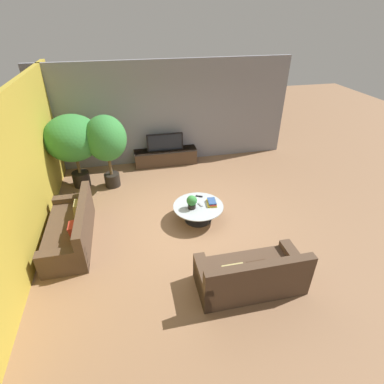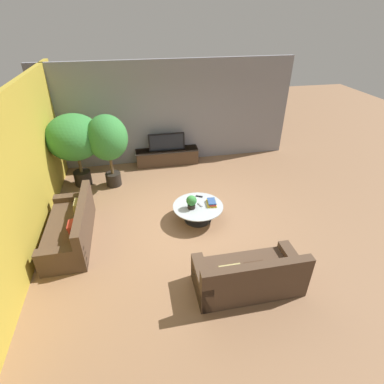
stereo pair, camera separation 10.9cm
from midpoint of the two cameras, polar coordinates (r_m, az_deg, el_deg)
name	(u,v)px [view 1 (the left image)]	position (r m, az deg, el deg)	size (l,w,h in m)	color
ground_plane	(191,218)	(7.02, -0.55, -4.98)	(24.00, 24.00, 0.00)	#8C6647
back_wall_stone	(168,113)	(9.23, -4.91, 14.74)	(7.40, 0.12, 3.00)	gray
side_wall_left	(24,171)	(6.66, -29.73, 3.43)	(0.12, 7.40, 3.00)	gold
media_console	(166,157)	(9.37, -5.37, 6.73)	(1.92, 0.50, 0.47)	#473323
television	(165,142)	(9.18, -5.51, 9.43)	(1.09, 0.13, 0.52)	black
coffee_table	(198,210)	(6.82, 0.74, -3.40)	(1.14, 1.14, 0.38)	black
couch_by_wall	(71,230)	(6.73, -22.41, -6.70)	(0.84, 2.05, 0.84)	#4C3828
couch_near_entry	(251,275)	(5.41, 10.57, -15.33)	(1.83, 0.84, 0.84)	#4C3828
potted_palm_tall	(73,139)	(8.28, -22.15, 9.25)	(1.40, 1.40, 1.96)	black
potted_palm_corner	(106,140)	(7.99, -16.43, 9.41)	(1.04, 1.04, 1.97)	black
potted_plant_tabletop	(192,202)	(6.58, -0.51, -1.85)	(0.23, 0.23, 0.31)	black
book_stack	(212,202)	(6.80, 3.33, -1.99)	(0.26, 0.34, 0.09)	gold
remote_black	(199,196)	(7.06, 0.94, -0.82)	(0.04, 0.16, 0.02)	black
remote_silver	(200,205)	(6.77, 1.12, -2.44)	(0.04, 0.16, 0.02)	gray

